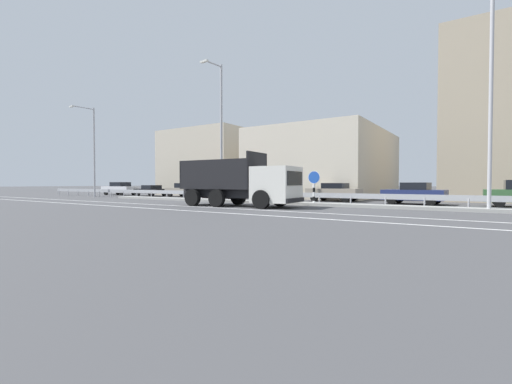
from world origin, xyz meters
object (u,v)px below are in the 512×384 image
object	(u,v)px
parked_car_0	(120,189)
parked_car_2	(185,190)
parked_car_4	(273,191)
parked_car_5	(334,192)
parked_car_3	(222,190)
dump_truck	(252,186)
street_lamp_0	(92,147)
median_road_sign	(314,187)
parked_car_1	(151,190)
street_lamp_1	(220,127)
street_lamp_2	(491,87)
parked_car_6	(414,193)

from	to	relation	value
parked_car_0	parked_car_2	world-z (taller)	parked_car_0
parked_car_4	parked_car_5	bearing A→B (deg)	-89.44
parked_car_0	parked_car_3	bearing A→B (deg)	-91.88
parked_car_2	parked_car_5	size ratio (longest dim) A/B	1.01
dump_truck	street_lamp_0	xyz separation A→B (m)	(-22.06, 3.18, 3.88)
street_lamp_0	parked_car_4	bearing A→B (deg)	15.89
median_road_sign	parked_car_3	xyz separation A→B (m)	(-11.82, 5.24, -0.43)
parked_car_1	street_lamp_1	bearing A→B (deg)	-107.47
street_lamp_2	parked_car_4	bearing A→B (deg)	160.27
parked_car_1	parked_car_6	bearing A→B (deg)	-88.62
street_lamp_0	parked_car_4	world-z (taller)	street_lamp_0
street_lamp_1	parked_car_2	distance (m)	11.63
street_lamp_0	parked_car_1	size ratio (longest dim) A/B	2.33
parked_car_1	parked_car_5	bearing A→B (deg)	-86.87
street_lamp_1	parked_car_1	distance (m)	15.62
parked_car_4	median_road_sign	bearing A→B (deg)	-131.84
street_lamp_2	parked_car_2	distance (m)	27.16
parked_car_3	street_lamp_0	bearing A→B (deg)	112.96
parked_car_5	parked_car_6	size ratio (longest dim) A/B	1.01
median_road_sign	parked_car_6	bearing A→B (deg)	42.75
street_lamp_2	parked_car_5	xyz separation A→B (m)	(-9.91, 5.71, -5.26)
dump_truck	parked_car_2	bearing A→B (deg)	-124.69
parked_car_5	street_lamp_1	bearing A→B (deg)	127.36
parked_car_0	parked_car_2	bearing A→B (deg)	-90.90
parked_car_5	street_lamp_0	bearing A→B (deg)	102.81
dump_truck	parked_car_6	world-z (taller)	dump_truck
parked_car_6	parked_car_1	bearing A→B (deg)	93.18
street_lamp_1	parked_car_6	xyz separation A→B (m)	(12.86, 4.67, -4.92)
street_lamp_1	parked_car_1	xyz separation A→B (m)	(-13.96, 4.89, -5.03)
street_lamp_0	parked_car_4	size ratio (longest dim) A/B	2.07
dump_truck	parked_car_3	distance (m)	12.52
parked_car_1	parked_car_4	xyz separation A→B (m)	(15.52, 0.27, 0.08)
street_lamp_0	parked_car_5	world-z (taller)	street_lamp_0
dump_truck	parked_car_0	size ratio (longest dim) A/B	1.64
parked_car_2	parked_car_1	bearing A→B (deg)	92.83
street_lamp_1	parked_car_0	world-z (taller)	street_lamp_1
street_lamp_1	parked_car_6	bearing A→B (deg)	19.97
median_road_sign	parked_car_5	xyz separation A→B (m)	(-0.72, 5.43, -0.45)
street_lamp_2	parked_car_4	world-z (taller)	street_lamp_2
parked_car_0	parked_car_1	world-z (taller)	parked_car_0
parked_car_5	parked_car_6	distance (m)	5.89
dump_truck	street_lamp_2	distance (m)	13.06
street_lamp_0	parked_car_3	distance (m)	14.54
parked_car_2	parked_car_6	world-z (taller)	parked_car_6
parked_car_1	parked_car_5	distance (m)	20.97
parked_car_0	parked_car_4	world-z (taller)	parked_car_0
median_road_sign	parked_car_5	size ratio (longest dim) A/B	0.55
median_road_sign	parked_car_1	bearing A→B (deg)	167.11
dump_truck	parked_car_6	distance (m)	11.11
parked_car_1	parked_car_4	bearing A→B (deg)	-87.16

